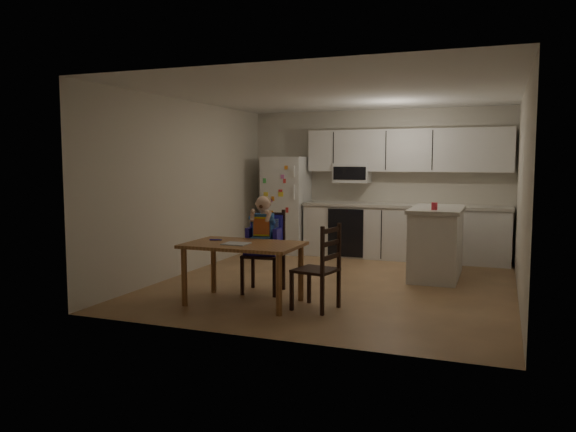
% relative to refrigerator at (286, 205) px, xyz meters
% --- Properties ---
extents(room, '(4.52, 5.01, 2.51)m').
position_rel_refrigerator_xyz_m(room, '(1.55, -1.67, 0.40)').
color(room, olive).
rests_on(room, ground).
extents(refrigerator, '(0.72, 0.70, 1.70)m').
position_rel_refrigerator_xyz_m(refrigerator, '(0.00, 0.00, 0.00)').
color(refrigerator, silver).
rests_on(refrigerator, ground).
extents(kitchen_run, '(3.37, 0.62, 2.15)m').
position_rel_refrigerator_xyz_m(kitchen_run, '(2.05, 0.09, 0.03)').
color(kitchen_run, silver).
rests_on(kitchen_run, ground).
extents(kitchen_island, '(0.70, 1.33, 0.98)m').
position_rel_refrigerator_xyz_m(kitchen_island, '(2.74, -1.26, -0.36)').
color(kitchen_island, silver).
rests_on(kitchen_island, ground).
extents(red_cup, '(0.08, 0.08, 0.10)m').
position_rel_refrigerator_xyz_m(red_cup, '(2.75, -1.64, 0.18)').
color(red_cup, red).
rests_on(red_cup, kitchen_island).
extents(dining_table, '(1.30, 0.83, 0.70)m').
position_rel_refrigerator_xyz_m(dining_table, '(0.84, -3.55, -0.25)').
color(dining_table, brown).
rests_on(dining_table, ground).
extents(napkin, '(0.28, 0.24, 0.01)m').
position_rel_refrigerator_xyz_m(napkin, '(0.80, -3.64, -0.15)').
color(napkin, '#A7A7AC').
rests_on(napkin, dining_table).
extents(toddler_spoon, '(0.12, 0.06, 0.02)m').
position_rel_refrigerator_xyz_m(toddler_spoon, '(0.42, -3.45, -0.15)').
color(toddler_spoon, '#2B21B6').
rests_on(toddler_spoon, dining_table).
extents(chair_booster, '(0.50, 0.50, 1.20)m').
position_rel_refrigerator_xyz_m(chair_booster, '(0.84, -2.93, -0.12)').
color(chair_booster, black).
rests_on(chair_booster, ground).
extents(chair_side, '(0.49, 0.49, 0.95)m').
position_rel_refrigerator_xyz_m(chair_side, '(1.78, -3.52, -0.31)').
color(chair_side, black).
rests_on(chair_side, ground).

